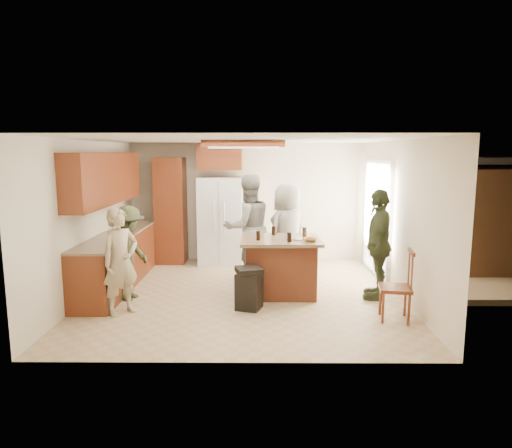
{
  "coord_description": "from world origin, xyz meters",
  "views": [
    {
      "loc": [
        0.25,
        -7.24,
        2.3
      ],
      "look_at": [
        0.2,
        0.08,
        1.15
      ],
      "focal_mm": 32.0,
      "sensor_mm": 36.0,
      "label": 1
    }
  ],
  "objects_px": {
    "person_behind_left": "(248,228)",
    "person_counter": "(128,253)",
    "trash_bin": "(249,288)",
    "spindle_chair": "(397,288)",
    "kitchen_island": "(280,266)",
    "person_behind_right": "(287,232)",
    "refrigerator": "(221,221)",
    "person_front_left": "(120,262)",
    "person_side_right": "(378,244)"
  },
  "relations": [
    {
      "from": "trash_bin",
      "to": "person_behind_left",
      "type": "bearing_deg",
      "value": 91.87
    },
    {
      "from": "person_front_left",
      "to": "spindle_chair",
      "type": "xyz_separation_m",
      "value": [
        3.87,
        -0.23,
        -0.31
      ]
    },
    {
      "from": "person_front_left",
      "to": "person_behind_left",
      "type": "xyz_separation_m",
      "value": [
        1.77,
        1.84,
        0.19
      ]
    },
    {
      "from": "trash_bin",
      "to": "spindle_chair",
      "type": "bearing_deg",
      "value": -12.07
    },
    {
      "from": "refrigerator",
      "to": "spindle_chair",
      "type": "relative_size",
      "value": 1.81
    },
    {
      "from": "person_front_left",
      "to": "person_side_right",
      "type": "height_order",
      "value": "person_side_right"
    },
    {
      "from": "person_counter",
      "to": "trash_bin",
      "type": "bearing_deg",
      "value": -87.32
    },
    {
      "from": "trash_bin",
      "to": "spindle_chair",
      "type": "height_order",
      "value": "spindle_chair"
    },
    {
      "from": "kitchen_island",
      "to": "trash_bin",
      "type": "xyz_separation_m",
      "value": [
        -0.5,
        -0.72,
        -0.16
      ]
    },
    {
      "from": "person_counter",
      "to": "kitchen_island",
      "type": "distance_m",
      "value": 2.43
    },
    {
      "from": "person_side_right",
      "to": "person_counter",
      "type": "relative_size",
      "value": 1.17
    },
    {
      "from": "person_front_left",
      "to": "spindle_chair",
      "type": "bearing_deg",
      "value": -52.21
    },
    {
      "from": "person_front_left",
      "to": "person_side_right",
      "type": "distance_m",
      "value": 3.93
    },
    {
      "from": "person_behind_right",
      "to": "person_counter",
      "type": "distance_m",
      "value": 2.8
    },
    {
      "from": "person_counter",
      "to": "trash_bin",
      "type": "height_order",
      "value": "person_counter"
    },
    {
      "from": "spindle_chair",
      "to": "person_behind_right",
      "type": "bearing_deg",
      "value": 124.82
    },
    {
      "from": "person_behind_right",
      "to": "person_counter",
      "type": "bearing_deg",
      "value": -20.58
    },
    {
      "from": "spindle_chair",
      "to": "person_behind_left",
      "type": "bearing_deg",
      "value": 135.47
    },
    {
      "from": "person_behind_right",
      "to": "spindle_chair",
      "type": "distance_m",
      "value": 2.47
    },
    {
      "from": "trash_bin",
      "to": "person_front_left",
      "type": "bearing_deg",
      "value": -173.47
    },
    {
      "from": "person_front_left",
      "to": "trash_bin",
      "type": "bearing_deg",
      "value": -42.31
    },
    {
      "from": "person_behind_left",
      "to": "trash_bin",
      "type": "xyz_separation_m",
      "value": [
        0.05,
        -1.63,
        -0.64
      ]
    },
    {
      "from": "person_counter",
      "to": "refrigerator",
      "type": "bearing_deg",
      "value": -11.72
    },
    {
      "from": "person_side_right",
      "to": "kitchen_island",
      "type": "xyz_separation_m",
      "value": [
        -1.53,
        0.17,
        -0.4
      ]
    },
    {
      "from": "spindle_chair",
      "to": "person_side_right",
      "type": "bearing_deg",
      "value": 90.91
    },
    {
      "from": "person_behind_right",
      "to": "kitchen_island",
      "type": "distance_m",
      "value": 0.95
    },
    {
      "from": "person_behind_right",
      "to": "trash_bin",
      "type": "distance_m",
      "value": 1.78
    },
    {
      "from": "person_behind_left",
      "to": "person_counter",
      "type": "height_order",
      "value": "person_behind_left"
    },
    {
      "from": "kitchen_island",
      "to": "trash_bin",
      "type": "height_order",
      "value": "kitchen_island"
    },
    {
      "from": "person_counter",
      "to": "spindle_chair",
      "type": "height_order",
      "value": "person_counter"
    },
    {
      "from": "person_behind_right",
      "to": "person_side_right",
      "type": "relative_size",
      "value": 1.01
    },
    {
      "from": "trash_bin",
      "to": "spindle_chair",
      "type": "distance_m",
      "value": 2.1
    },
    {
      "from": "refrigerator",
      "to": "person_behind_right",
      "type": "bearing_deg",
      "value": -44.68
    },
    {
      "from": "person_side_right",
      "to": "trash_bin",
      "type": "relative_size",
      "value": 2.77
    },
    {
      "from": "kitchen_island",
      "to": "person_counter",
      "type": "bearing_deg",
      "value": -173.54
    },
    {
      "from": "person_behind_left",
      "to": "person_side_right",
      "type": "xyz_separation_m",
      "value": [
        2.08,
        -1.08,
        -0.08
      ]
    },
    {
      "from": "person_front_left",
      "to": "spindle_chair",
      "type": "height_order",
      "value": "person_front_left"
    },
    {
      "from": "person_front_left",
      "to": "person_behind_left",
      "type": "height_order",
      "value": "person_behind_left"
    },
    {
      "from": "kitchen_island",
      "to": "spindle_chair",
      "type": "distance_m",
      "value": 1.93
    },
    {
      "from": "kitchen_island",
      "to": "person_behind_left",
      "type": "bearing_deg",
      "value": 121.11
    },
    {
      "from": "person_counter",
      "to": "kitchen_island",
      "type": "xyz_separation_m",
      "value": [
        2.4,
        0.27,
        -0.27
      ]
    },
    {
      "from": "person_behind_right",
      "to": "trash_bin",
      "type": "height_order",
      "value": "person_behind_right"
    },
    {
      "from": "person_behind_left",
      "to": "person_side_right",
      "type": "bearing_deg",
      "value": 129.33
    },
    {
      "from": "trash_bin",
      "to": "spindle_chair",
      "type": "relative_size",
      "value": 0.63
    },
    {
      "from": "person_counter",
      "to": "trash_bin",
      "type": "xyz_separation_m",
      "value": [
        1.91,
        -0.44,
        -0.43
      ]
    },
    {
      "from": "person_front_left",
      "to": "person_counter",
      "type": "xyz_separation_m",
      "value": [
        -0.08,
        0.65,
        -0.02
      ]
    },
    {
      "from": "spindle_chair",
      "to": "person_front_left",
      "type": "bearing_deg",
      "value": 176.63
    },
    {
      "from": "spindle_chair",
      "to": "refrigerator",
      "type": "bearing_deg",
      "value": 129.34
    },
    {
      "from": "refrigerator",
      "to": "kitchen_island",
      "type": "xyz_separation_m",
      "value": [
        1.15,
        -2.14,
        -0.43
      ]
    },
    {
      "from": "person_behind_left",
      "to": "person_front_left",
      "type": "bearing_deg",
      "value": 22.82
    }
  ]
}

